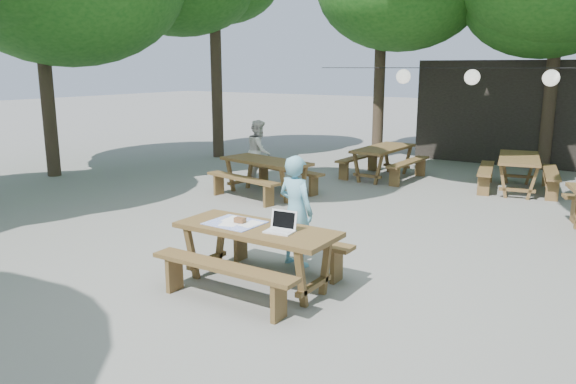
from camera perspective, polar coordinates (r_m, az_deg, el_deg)
The scene contains 11 objects.
ground at distance 7.99m, azimuth 7.23°, elevation -6.71°, with size 80.00×80.00×0.00m, color slate.
pavilion at distance 17.58m, azimuth 24.00°, elevation 7.55°, with size 6.00×3.00×2.80m, color black.
main_picnic_table at distance 6.86m, azimuth -3.18°, elevation -6.49°, with size 2.00×1.58×0.75m.
picnic_table_nw at distance 11.66m, azimuth -2.26°, elevation 1.53°, with size 2.17×1.92×0.75m.
picnic_table_far_w at distance 13.67m, azimuth 9.62°, elevation 3.02°, with size 1.66×2.03×0.75m.
picnic_table_far_e at distance 13.04m, azimuth 22.31°, elevation 1.77°, with size 1.91×2.17×0.75m.
woman at distance 7.47m, azimuth 0.80°, elevation -1.94°, with size 0.55×0.36×1.50m, color #6FB3CA.
second_person at distance 13.02m, azimuth -2.95°, elevation 4.17°, with size 0.70×0.54×1.44m, color white.
laptop at distance 6.56m, azimuth -0.67°, elevation -3.49°, with size 0.35×0.29×0.24m.
tabletop_clutter at distance 6.93m, azimuth -5.29°, elevation -3.08°, with size 0.66×0.57×0.08m.
paper_lanterns at distance 13.27m, azimuth 18.26°, elevation 11.04°, with size 9.00×0.34×0.38m.
Camera 1 is at (3.20, -6.83, 2.63)m, focal length 35.00 mm.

